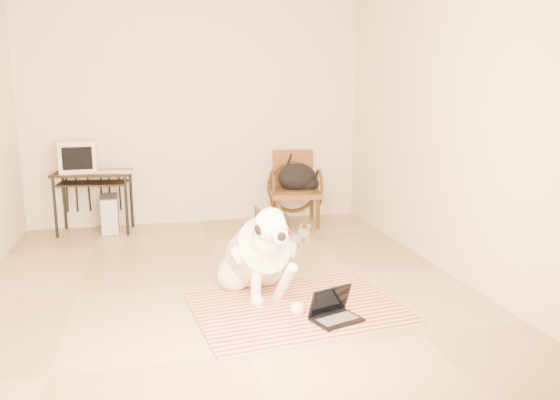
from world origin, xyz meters
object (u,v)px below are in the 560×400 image
object	(u,v)px
computer_desk	(93,181)
backpack	(299,179)
dog	(258,255)
laptop	(334,312)
pc_tower	(110,214)
crt_monitor	(78,156)
rattan_chair	(295,188)

from	to	relation	value
computer_desk	backpack	xyz separation A→B (m)	(2.35, -0.18, -0.04)
backpack	dog	bearing A→B (deg)	-113.06
backpack	laptop	bearing A→B (deg)	-99.94
backpack	computer_desk	bearing A→B (deg)	175.55
dog	pc_tower	xyz separation A→B (m)	(-1.28, 2.33, -0.12)
crt_monitor	backpack	distance (m)	2.53
pc_tower	backpack	xyz separation A→B (m)	(2.20, -0.19, 0.36)
computer_desk	pc_tower	xyz separation A→B (m)	(0.16, 0.01, -0.39)
pc_tower	rattan_chair	xyz separation A→B (m)	(2.16, -0.13, 0.24)
laptop	computer_desk	size ratio (longest dim) A/B	0.44
pc_tower	rattan_chair	size ratio (longest dim) A/B	0.51
laptop	crt_monitor	bearing A→B (deg)	124.04
pc_tower	backpack	size ratio (longest dim) A/B	0.92
crt_monitor	rattan_chair	world-z (taller)	crt_monitor
dog	computer_desk	size ratio (longest dim) A/B	1.25
crt_monitor	laptop	bearing A→B (deg)	-55.96
rattan_chair	computer_desk	bearing A→B (deg)	177.01
laptop	rattan_chair	xyz separation A→B (m)	(0.45, 2.83, 0.37)
laptop	rattan_chair	world-z (taller)	rattan_chair
backpack	pc_tower	bearing A→B (deg)	175.01
rattan_chair	backpack	xyz separation A→B (m)	(0.03, -0.06, 0.12)
crt_monitor	computer_desk	bearing A→B (deg)	-14.94
laptop	computer_desk	xyz separation A→B (m)	(-1.87, 2.95, 0.53)
dog	pc_tower	world-z (taller)	dog
computer_desk	dog	bearing A→B (deg)	-58.20
laptop	pc_tower	xyz separation A→B (m)	(-1.71, 2.96, 0.13)
laptop	crt_monitor	xyz separation A→B (m)	(-2.02, 2.99, 0.80)
computer_desk	crt_monitor	bearing A→B (deg)	165.06
dog	laptop	distance (m)	0.80
computer_desk	pc_tower	bearing A→B (deg)	3.08
dog	computer_desk	bearing A→B (deg)	121.80
laptop	pc_tower	size ratio (longest dim) A/B	0.87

